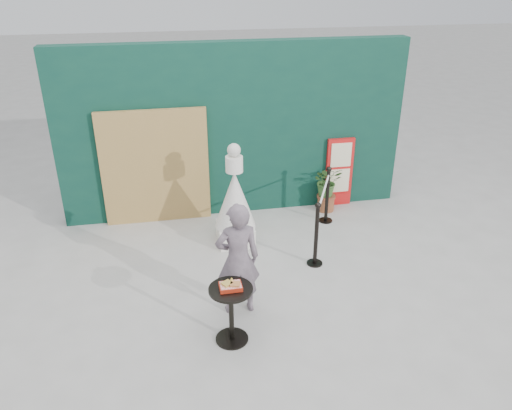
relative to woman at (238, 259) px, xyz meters
The scene contains 10 objects.
ground 0.90m from the woman, 21.65° to the right, with size 60.00×60.00×0.00m, color #ADAAA5.
back_wall 3.10m from the woman, 81.73° to the left, with size 6.00×0.30×3.00m, color #0B3128.
bamboo_fence 2.94m from the woman, 109.26° to the left, with size 1.80×0.08×2.00m, color tan.
woman is the anchor object (origin of this frame).
menu_board 3.63m from the woman, 50.02° to the left, with size 0.50×0.07×1.30m.
statue 1.77m from the woman, 82.39° to the left, with size 0.66×0.66×1.69m.
cafe_table 0.65m from the woman, 107.10° to the right, with size 0.52×0.52×0.75m.
food_basket 0.59m from the woman, 106.98° to the right, with size 0.26×0.19×0.11m.
planter 3.31m from the woman, 51.73° to the left, with size 0.51×0.44×0.86m.
stanchion_barrier 2.23m from the woman, 43.32° to the left, with size 0.84×1.54×1.03m.
Camera 1 is at (-1.22, -5.10, 4.14)m, focal length 35.00 mm.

